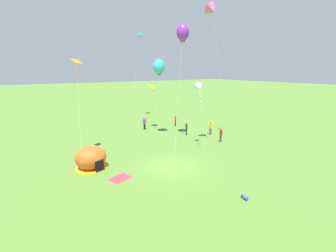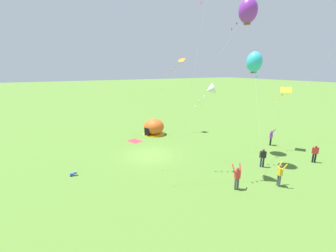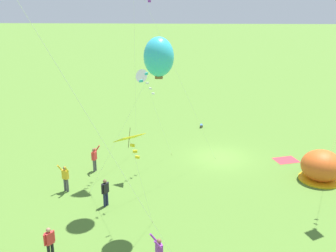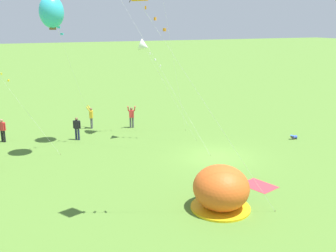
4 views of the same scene
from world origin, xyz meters
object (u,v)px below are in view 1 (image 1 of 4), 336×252
kite_white (199,88)px  toddler_crawling (244,197)px  person_far_back (186,128)px  kite_teal (140,36)px  person_with_toddler (145,123)px  person_center_field (221,134)px  popup_tent (91,158)px  person_near_tent (175,120)px  kite_pink (212,10)px  kite_orange (77,65)px  kite_cyan (159,67)px  kite_purple (183,32)px  person_flying_kite (211,128)px  kite_yellow (152,88)px

kite_white → toddler_crawling: bearing=-112.7°
person_far_back → kite_teal: 18.65m
person_with_toddler → person_center_field: 11.70m
popup_tent → person_near_tent: (15.39, 9.12, -0.03)m
person_far_back → kite_pink: 14.61m
person_with_toddler → kite_white: (1.60, -10.36, 5.82)m
toddler_crawling → kite_orange: (-7.34, 14.46, 8.94)m
popup_tent → person_with_toddler: bearing=43.6°
kite_teal → kite_white: (-1.64, -17.79, -7.39)m
kite_orange → kite_white: kite_orange is taller
person_near_tent → kite_cyan: kite_cyan is taller
kite_pink → kite_purple: bearing=96.8°
toddler_crawling → person_near_tent: (7.80, 19.91, 0.79)m
kite_orange → kite_purple: (11.72, -0.92, 3.74)m
kite_teal → popup_tent: bearing=-128.1°
popup_tent → person_center_field: 15.49m
person_with_toddler → kite_purple: bearing=-76.4°
popup_tent → person_flying_kite: bearing=8.1°
toddler_crawling → person_center_field: 12.82m
person_with_toddler → kite_yellow: 5.30m
popup_tent → kite_yellow: (11.42, 9.43, 5.16)m
person_center_field → kite_cyan: (-5.00, 6.41, 8.05)m
kite_pink → kite_white: bearing=124.6°
person_far_back → kite_teal: size_ratio=0.11×
person_flying_kite → kite_orange: bearing=175.5°
person_center_field → person_far_back: bearing=109.6°
person_flying_kite → kite_teal: kite_teal is taller
toddler_crawling → person_flying_kite: bearing=55.5°
popup_tent → person_flying_kite: size_ratio=1.49×
kite_cyan → kite_pink: 9.18m
toddler_crawling → kite_cyan: size_ratio=0.05×
person_with_toddler → kite_cyan: bearing=-87.0°
toddler_crawling → kite_pink: bearing=62.3°
person_far_back → kite_pink: size_ratio=0.11×
toddler_crawling → kite_purple: 19.06m
kite_purple → kite_teal: bearing=83.9°
kite_cyan → kite_white: (1.39, -6.29, -2.23)m
kite_teal → kite_white: size_ratio=2.05×
kite_teal → kite_orange: 19.61m
person_near_tent → kite_orange: bearing=-160.2°
kite_yellow → kite_purple: (0.55, -6.68, 6.69)m
person_with_toddler → kite_yellow: kite_yellow is taller
person_flying_kite → kite_pink: (-4.16, -3.85, 13.42)m
person_center_field → kite_white: size_ratio=0.26×
kite_pink → kite_white: size_ratio=2.07×
person_far_back → kite_yellow: bearing=113.7°
person_flying_kite → kite_purple: bearing=175.4°
toddler_crawling → person_flying_kite: 15.99m
kite_teal → person_flying_kite: bearing=-78.1°
person_far_back → kite_purple: kite_purple is taller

